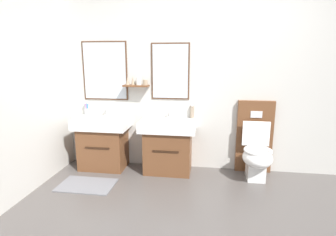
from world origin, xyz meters
TOP-DOWN VIEW (x-y plane):
  - wall_back at (-0.02, 1.64)m, footprint 4.42×0.27m
  - bath_mat at (-1.52, 0.78)m, footprint 0.68×0.44m
  - vanity_sink_left at (-1.52, 1.37)m, footprint 0.76×0.49m
  - tap_on_left_sink at (-1.52, 1.55)m, footprint 0.03×0.13m
  - vanity_sink_right at (-0.58, 1.37)m, footprint 0.76×0.49m
  - tap_on_right_sink at (-0.58, 1.55)m, footprint 0.03×0.13m
  - toilet at (0.59, 1.38)m, footprint 0.48×0.62m
  - toothbrush_cup at (-1.82, 1.54)m, footprint 0.07×0.08m
  - soap_dispenser at (-0.27, 1.55)m, footprint 0.06×0.06m

SIDE VIEW (x-z plane):
  - bath_mat at x=-1.52m, z-range 0.00..0.01m
  - toilet at x=0.59m, z-range -0.12..0.88m
  - vanity_sink_left at x=-1.52m, z-range 0.03..0.76m
  - vanity_sink_right at x=-0.58m, z-range 0.03..0.76m
  - toothbrush_cup at x=-1.82m, z-range 0.69..0.90m
  - tap_on_left_sink at x=-1.52m, z-range 0.75..0.86m
  - tap_on_right_sink at x=-0.58m, z-range 0.75..0.86m
  - soap_dispenser at x=-0.27m, z-range 0.72..0.92m
  - wall_back at x=-0.02m, z-range 0.00..2.51m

